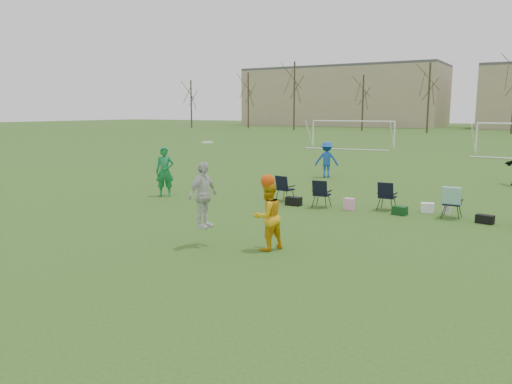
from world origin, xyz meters
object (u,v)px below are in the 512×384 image
Objects in this scene: fielder_blue at (327,160)px; goal_left at (353,127)px; fielder_green_near at (165,172)px; center_contest at (240,206)px.

goal_left reaches higher than fielder_blue.
fielder_green_near is at bearing 47.05° from fielder_blue.
fielder_blue is at bearing 37.89° from fielder_green_near.
goal_left is at bearing 63.83° from fielder_green_near.
fielder_green_near is at bearing 143.87° from center_contest.
center_contest is at bearing -67.24° from fielder_green_near.
goal_left is (-5.63, 19.12, 1.03)m from fielder_blue.
goal_left is (-8.96, 32.38, 0.88)m from center_contest.
center_contest is (6.57, -4.80, 0.07)m from fielder_green_near.
center_contest is (3.32, -13.26, 0.15)m from fielder_blue.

